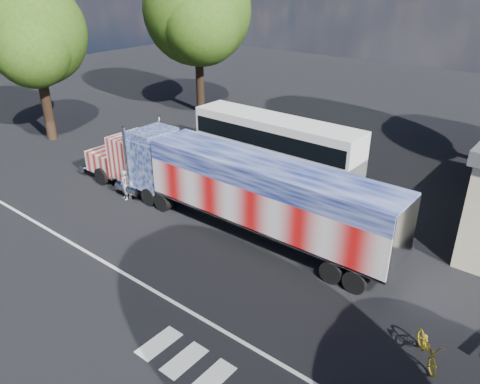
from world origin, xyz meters
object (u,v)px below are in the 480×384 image
Objects in this scene: semi_truck at (227,185)px; tree_nw_a at (198,11)px; woman at (124,185)px; tree_w_a at (34,34)px; coach_bus at (275,143)px; bicycle at (427,348)px.

tree_nw_a is (-14.80, 13.98, 6.19)m from semi_truck.
tree_w_a reaches higher than woman.
tree_nw_a is at bearing 151.94° from coach_bus.
semi_truck is 19.04m from tree_w_a.
coach_bus is (-2.25, 7.29, -0.42)m from semi_truck.
tree_w_a is at bearing 175.10° from semi_truck.
coach_bus is at bearing 78.97° from woman.
woman is 0.15× the size of tree_w_a.
coach_bus reaches higher than bicycle.
semi_truck is at bearing 25.86° from woman.
tree_w_a reaches higher than coach_bus.
coach_bus is 9.55m from woman.
woman is at bearing 140.30° from bicycle.
tree_nw_a reaches higher than tree_w_a.
tree_nw_a is (-8.72, 15.39, 7.46)m from woman.
semi_truck is at bearing -43.36° from tree_nw_a.
coach_bus is 1.01× the size of tree_w_a.
woman is at bearing -113.80° from coach_bus.
bicycle is at bearing -37.87° from coach_bus.
woman is at bearing -166.91° from semi_truck.
tree_nw_a is at bearing 74.65° from tree_w_a.
semi_truck reaches higher than bicycle.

